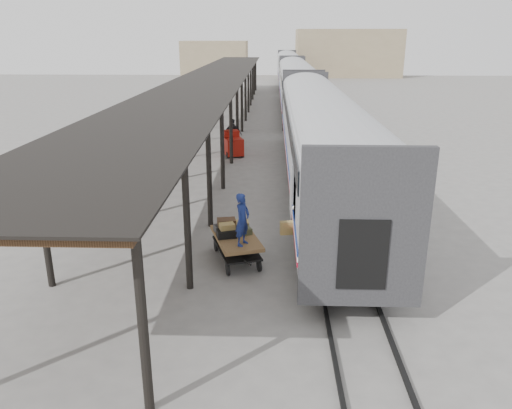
{
  "coord_description": "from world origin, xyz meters",
  "views": [
    {
      "loc": [
        1.03,
        -14.96,
        7.02
      ],
      "look_at": [
        0.49,
        0.65,
        1.7
      ],
      "focal_mm": 35.0,
      "sensor_mm": 36.0,
      "label": 1
    }
  ],
  "objects_px": {
    "luggage_tug": "(232,144)",
    "pedestrian": "(233,134)",
    "baggage_cart": "(236,242)",
    "porter": "(243,219)"
  },
  "relations": [
    {
      "from": "baggage_cart",
      "to": "luggage_tug",
      "type": "bearing_deg",
      "value": 77.49
    },
    {
      "from": "baggage_cart",
      "to": "porter",
      "type": "height_order",
      "value": "porter"
    },
    {
      "from": "porter",
      "to": "pedestrian",
      "type": "relative_size",
      "value": 0.84
    },
    {
      "from": "porter",
      "to": "baggage_cart",
      "type": "bearing_deg",
      "value": 46.61
    },
    {
      "from": "baggage_cart",
      "to": "porter",
      "type": "distance_m",
      "value": 1.25
    },
    {
      "from": "pedestrian",
      "to": "porter",
      "type": "bearing_deg",
      "value": 108.09
    },
    {
      "from": "baggage_cart",
      "to": "pedestrian",
      "type": "relative_size",
      "value": 1.35
    },
    {
      "from": "luggage_tug",
      "to": "pedestrian",
      "type": "bearing_deg",
      "value": 74.53
    },
    {
      "from": "luggage_tug",
      "to": "pedestrian",
      "type": "relative_size",
      "value": 0.97
    },
    {
      "from": "pedestrian",
      "to": "baggage_cart",
      "type": "bearing_deg",
      "value": 107.45
    }
  ]
}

